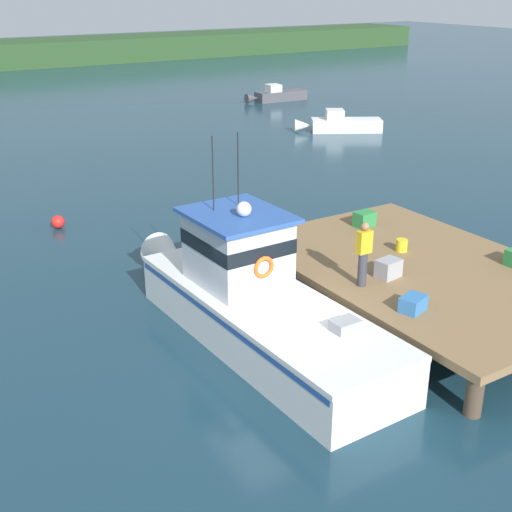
# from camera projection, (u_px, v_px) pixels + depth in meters

# --- Properties ---
(ground_plane) EXTENTS (200.00, 200.00, 0.00)m
(ground_plane) POSITION_uv_depth(u_px,v_px,m) (269.00, 356.00, 15.90)
(ground_plane) COLOR #193847
(dock) EXTENTS (6.00, 9.00, 1.20)m
(dock) POSITION_uv_depth(u_px,v_px,m) (423.00, 270.00, 17.87)
(dock) COLOR #4C3D2D
(dock) RESTS_ON ground
(main_fishing_boat) EXTENTS (2.75, 9.84, 4.80)m
(main_fishing_boat) POSITION_uv_depth(u_px,v_px,m) (252.00, 298.00, 16.45)
(main_fishing_boat) COLOR white
(main_fishing_boat) RESTS_ON ground
(crate_single_by_cleat) EXTENTS (0.66, 0.52, 0.47)m
(crate_single_by_cleat) POSITION_uv_depth(u_px,v_px,m) (388.00, 268.00, 17.07)
(crate_single_by_cleat) COLOR #9E9EA3
(crate_single_by_cleat) RESTS_ON dock
(crate_single_far) EXTENTS (0.70, 0.60, 0.36)m
(crate_single_far) POSITION_uv_depth(u_px,v_px,m) (413.00, 304.00, 15.34)
(crate_single_far) COLOR #3370B2
(crate_single_far) RESTS_ON dock
(crate_stack_mid_dock) EXTENTS (0.64, 0.50, 0.45)m
(crate_stack_mid_dock) POSITION_uv_depth(u_px,v_px,m) (364.00, 219.00, 20.61)
(crate_stack_mid_dock) COLOR #2D8442
(crate_stack_mid_dock) RESTS_ON dock
(bait_bucket) EXTENTS (0.32, 0.32, 0.34)m
(bait_bucket) POSITION_uv_depth(u_px,v_px,m) (402.00, 245.00, 18.74)
(bait_bucket) COLOR yellow
(bait_bucket) RESTS_ON dock
(deckhand_by_the_boat) EXTENTS (0.36, 0.22, 1.63)m
(deckhand_by_the_boat) POSITION_uv_depth(u_px,v_px,m) (363.00, 253.00, 16.37)
(deckhand_by_the_boat) COLOR #383842
(deckhand_by_the_boat) RESTS_ON dock
(moored_boat_near_channel) EXTENTS (4.80, 3.36, 1.27)m
(moored_boat_near_channel) POSITION_uv_depth(u_px,v_px,m) (340.00, 124.00, 39.21)
(moored_boat_near_channel) COLOR white
(moored_boat_near_channel) RESTS_ON ground
(moored_boat_off_the_point) EXTENTS (4.76, 1.40, 1.20)m
(moored_boat_off_the_point) POSITION_uv_depth(u_px,v_px,m) (277.00, 95.00, 49.12)
(moored_boat_off_the_point) COLOR #4C4C51
(moored_boat_off_the_point) RESTS_ON ground
(mooring_buoy_spare_mooring) EXTENTS (0.47, 0.47, 0.47)m
(mooring_buoy_spare_mooring) POSITION_uv_depth(u_px,v_px,m) (58.00, 222.00, 23.99)
(mooring_buoy_spare_mooring) COLOR red
(mooring_buoy_spare_mooring) RESTS_ON ground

